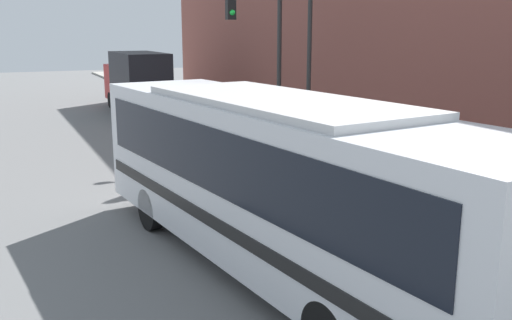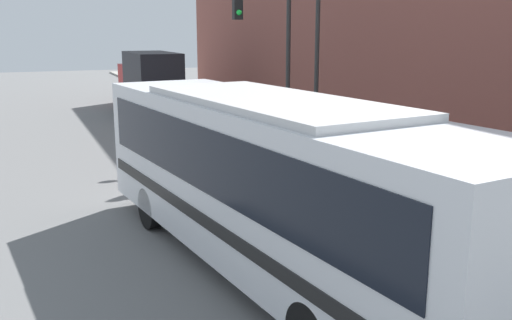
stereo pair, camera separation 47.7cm
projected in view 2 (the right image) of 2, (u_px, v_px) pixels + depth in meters
name	position (u px, v px, depth m)	size (l,w,h in m)	color
sidewalk	(249.00, 117.00, 29.01)	(3.27, 70.00, 0.16)	#A8A399
building_facade	(357.00, 3.00, 27.30)	(6.00, 33.10, 11.37)	brown
city_bus	(269.00, 174.00, 10.32)	(3.82, 11.11, 3.28)	silver
delivery_truck	(149.00, 80.00, 31.24)	(2.22, 7.16, 3.26)	black
fire_hydrant	(505.00, 210.00, 12.62)	(0.22, 0.30, 0.73)	gold
traffic_light_pole	(290.00, 42.00, 19.65)	(3.28, 0.35, 5.64)	#2D2D2D
street_lamp	(280.00, 38.00, 22.21)	(2.58, 0.28, 6.55)	#2D2D2D
pedestrian_near_corner	(436.00, 154.00, 16.37)	(0.34, 0.34, 1.57)	slate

